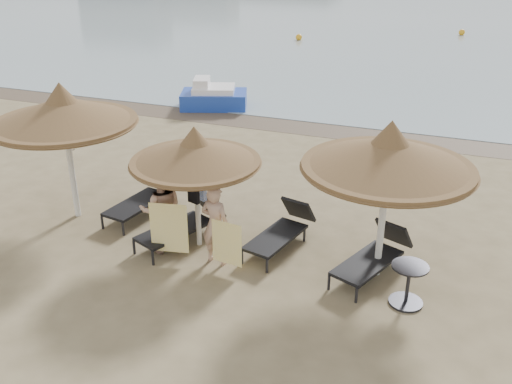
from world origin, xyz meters
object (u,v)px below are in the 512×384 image
person_left (161,204)px  palapa_center (195,152)px  palapa_right (389,155)px  lounger_near_right (283,229)px  lounger_near_left (184,222)px  side_table (408,286)px  pedal_boat (213,97)px  person_right (215,219)px  lounger_far_right (375,254)px  palapa_left (63,112)px  lounger_far_left (144,197)px

person_left → palapa_center: bearing=-171.5°
palapa_right → lounger_near_right: 3.05m
palapa_right → lounger_near_left: palapa_right is taller
side_table → pedal_boat: (-8.52, 10.26, 0.04)m
palapa_center → palapa_right: 3.87m
pedal_boat → palapa_center: bearing=-86.4°
pedal_boat → person_left: bearing=-90.4°
pedal_boat → lounger_near_right: bearing=-76.7°
lounger_near_right → side_table: 3.04m
lounger_near_left → pedal_boat: (-3.61, 9.54, -0.00)m
palapa_center → side_table: palapa_center is taller
palapa_center → lounger_near_right: size_ratio=1.28×
person_right → lounger_far_right: bearing=-159.7°
side_table → person_left: bearing=178.2°
lounger_far_right → side_table: 1.13m
lounger_near_left → person_left: person_left is taller
lounger_near_right → palapa_left: bearing=-162.7°
palapa_center → lounger_far_right: (3.79, 0.22, -1.75)m
lounger_near_right → lounger_far_right: 2.09m
palapa_left → lounger_far_right: 7.46m
palapa_right → lounger_far_right: size_ratio=1.50×
lounger_near_right → pedal_boat: bearing=135.7°
palapa_right → side_table: size_ratio=3.99×
palapa_left → pedal_boat: size_ratio=1.17×
palapa_left → lounger_near_right: bearing=3.9°
palapa_right → side_table: (0.67, -0.81, -2.18)m
lounger_far_left → lounger_near_right: (3.62, -0.36, -0.01)m
lounger_near_right → palapa_right: bearing=2.8°
lounger_near_left → lounger_far_right: (4.17, 0.13, -0.01)m
palapa_right → palapa_center: bearing=-177.4°
lounger_near_right → pedal_boat: size_ratio=0.76×
palapa_center → lounger_near_left: size_ratio=1.23×
palapa_left → palapa_center: palapa_left is taller
lounger_far_left → lounger_far_right: 5.72m
palapa_left → person_left: bearing=-14.3°
pedal_boat → lounger_far_left: bearing=-95.4°
palapa_center → palapa_right: size_ratio=0.84×
lounger_far_right → pedal_boat: (-7.78, 9.41, 0.01)m
palapa_center → lounger_far_left: 2.73m
lounger_far_left → side_table: (6.42, -1.56, -0.04)m
person_left → person_right: 1.27m
palapa_center → lounger_far_right: 4.17m
side_table → person_right: 3.92m
lounger_near_right → person_right: person_right is taller
lounger_near_left → lounger_far_left: bearing=172.9°
palapa_left → person_left: size_ratio=1.50×
side_table → pedal_boat: 13.34m
lounger_far_right → palapa_right: bearing=-9.2°
pedal_boat → palapa_left: bearing=-105.0°
palapa_center → person_left: bearing=-142.5°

